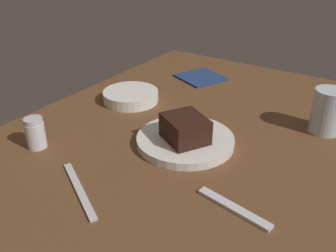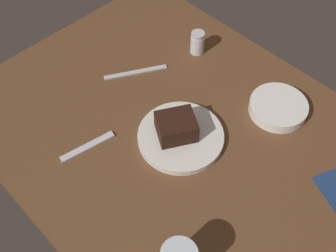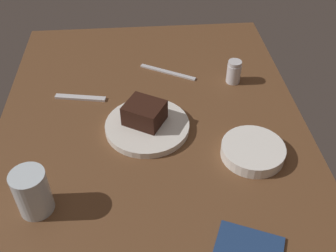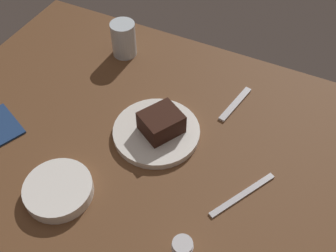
{
  "view_description": "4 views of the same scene",
  "coord_description": "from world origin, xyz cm",
  "px_view_note": "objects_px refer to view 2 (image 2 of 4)",
  "views": [
    {
      "loc": [
        -66.13,
        -39.18,
        47.01
      ],
      "look_at": [
        -0.97,
        4.17,
        5.52
      ],
      "focal_mm": 39.71,
      "sensor_mm": 36.0,
      "label": 1
    },
    {
      "loc": [
        40.65,
        -48.0,
        91.91
      ],
      "look_at": [
        -5.69,
        -2.48,
        6.18
      ],
      "focal_mm": 44.44,
      "sensor_mm": 36.0,
      "label": 2
    },
    {
      "loc": [
        76.78,
        -2.3,
        74.2
      ],
      "look_at": [
        0.31,
        4.0,
        5.75
      ],
      "focal_mm": 42.1,
      "sensor_mm": 36.0,
      "label": 3
    },
    {
      "loc": [
        -33.94,
        57.08,
        83.52
      ],
      "look_at": [
        -5.47,
        -1.32,
        8.06
      ],
      "focal_mm": 42.77,
      "sensor_mm": 36.0,
      "label": 4
    }
  ],
  "objects_px": {
    "side_bowl": "(278,107)",
    "dessert_spoon": "(88,147)",
    "dessert_plate": "(181,137)",
    "salt_shaker": "(197,43)",
    "chocolate_cake_slice": "(176,127)",
    "butter_knife": "(136,72)"
  },
  "relations": [
    {
      "from": "butter_knife",
      "to": "dessert_plate",
      "type": "bearing_deg",
      "value": 103.19
    },
    {
      "from": "salt_shaker",
      "to": "side_bowl",
      "type": "height_order",
      "value": "salt_shaker"
    },
    {
      "from": "side_bowl",
      "to": "dessert_spoon",
      "type": "xyz_separation_m",
      "value": [
        -0.27,
        -0.45,
        -0.01
      ]
    },
    {
      "from": "chocolate_cake_slice",
      "to": "side_bowl",
      "type": "height_order",
      "value": "chocolate_cake_slice"
    },
    {
      "from": "salt_shaker",
      "to": "dessert_spoon",
      "type": "bearing_deg",
      "value": -83.91
    },
    {
      "from": "dessert_plate",
      "to": "salt_shaker",
      "type": "relative_size",
      "value": 3.11
    },
    {
      "from": "dessert_plate",
      "to": "chocolate_cake_slice",
      "type": "distance_m",
      "value": 0.04
    },
    {
      "from": "dessert_plate",
      "to": "dessert_spoon",
      "type": "height_order",
      "value": "dessert_plate"
    },
    {
      "from": "chocolate_cake_slice",
      "to": "side_bowl",
      "type": "distance_m",
      "value": 0.3
    },
    {
      "from": "dessert_plate",
      "to": "dessert_spoon",
      "type": "bearing_deg",
      "value": -127.93
    },
    {
      "from": "chocolate_cake_slice",
      "to": "dessert_spoon",
      "type": "height_order",
      "value": "chocolate_cake_slice"
    },
    {
      "from": "dessert_plate",
      "to": "chocolate_cake_slice",
      "type": "bearing_deg",
      "value": -154.62
    },
    {
      "from": "salt_shaker",
      "to": "side_bowl",
      "type": "xyz_separation_m",
      "value": [
        0.32,
        -0.02,
        -0.02
      ]
    },
    {
      "from": "dessert_spoon",
      "to": "butter_knife",
      "type": "xyz_separation_m",
      "value": [
        -0.11,
        0.27,
        -0.0
      ]
    },
    {
      "from": "side_bowl",
      "to": "dessert_plate",
      "type": "bearing_deg",
      "value": -115.11
    },
    {
      "from": "chocolate_cake_slice",
      "to": "dessert_spoon",
      "type": "xyz_separation_m",
      "value": [
        -0.14,
        -0.19,
        -0.04
      ]
    },
    {
      "from": "salt_shaker",
      "to": "side_bowl",
      "type": "bearing_deg",
      "value": -3.02
    },
    {
      "from": "side_bowl",
      "to": "dessert_spoon",
      "type": "relative_size",
      "value": 1.06
    },
    {
      "from": "side_bowl",
      "to": "butter_knife",
      "type": "xyz_separation_m",
      "value": [
        -0.38,
        -0.18,
        -0.01
      ]
    },
    {
      "from": "side_bowl",
      "to": "dessert_spoon",
      "type": "bearing_deg",
      "value": -121.01
    },
    {
      "from": "chocolate_cake_slice",
      "to": "salt_shaker",
      "type": "distance_m",
      "value": 0.34
    },
    {
      "from": "butter_knife",
      "to": "salt_shaker",
      "type": "bearing_deg",
      "value": -168.43
    }
  ]
}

